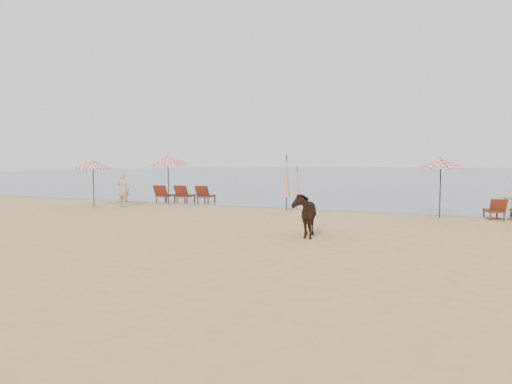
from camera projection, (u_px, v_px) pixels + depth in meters
ground at (178, 242)px, 13.82m from camera, size 120.00×120.00×0.00m
sea at (445, 173)px, 85.78m from camera, size 160.00×140.00×0.06m
lounger_cluster_left at (185, 194)px, 26.43m from camera, size 3.29×2.44×0.65m
lounger_cluster_right at (509, 210)px, 18.89m from camera, size 1.86×1.81×0.56m
umbrella_open_left_a at (93, 165)px, 24.03m from camera, size 2.00×2.00×2.28m
umbrella_open_left_b at (168, 160)px, 25.92m from camera, size 2.05×2.09×2.61m
umbrella_open_right at (441, 163)px, 19.34m from camera, size 1.95×1.95×2.37m
umbrella_closed_left at (297, 183)px, 22.78m from camera, size 0.24×0.24×2.00m
umbrella_closed_right at (287, 176)px, 22.22m from camera, size 0.31×0.31×2.52m
cow at (304, 214)px, 14.73m from camera, size 1.21×1.73×1.33m
beachgoer_left at (123, 190)px, 24.40m from camera, size 0.68×0.52×1.65m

